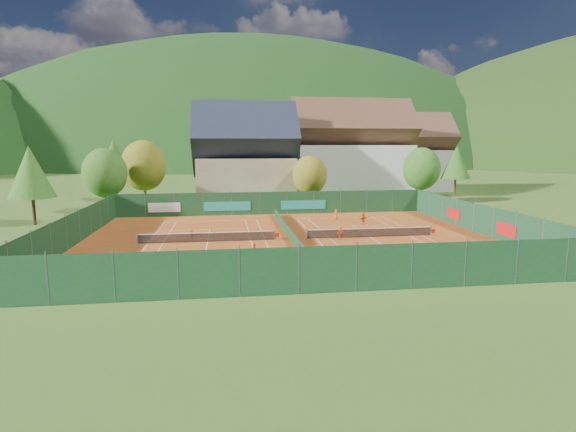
{
  "coord_description": "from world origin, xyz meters",
  "views": [
    {
      "loc": [
        -6.17,
        -42.32,
        9.18
      ],
      "look_at": [
        0.0,
        2.0,
        2.0
      ],
      "focal_mm": 28.0,
      "sensor_mm": 36.0,
      "label": 1
    }
  ],
  "objects_px": {
    "ball_hopper": "(492,259)",
    "player_left_near": "(195,266)",
    "hotel_block_a": "(351,154)",
    "player_right_far_b": "(363,219)",
    "hotel_block_b": "(407,157)",
    "player_left_far": "(192,235)",
    "player_right_near": "(341,233)",
    "player_right_far_a": "(336,214)",
    "chalet": "(245,160)",
    "player_left_mid": "(255,251)"
  },
  "relations": [
    {
      "from": "hotel_block_b",
      "to": "player_left_mid",
      "type": "xyz_separation_m",
      "value": [
        -33.96,
        -50.82,
        -6.0
      ]
    },
    {
      "from": "hotel_block_a",
      "to": "ball_hopper",
      "type": "distance_m",
      "value": 48.17
    },
    {
      "from": "hotel_block_b",
      "to": "player_left_mid",
      "type": "bearing_deg",
      "value": -123.75
    },
    {
      "from": "chalet",
      "to": "ball_hopper",
      "type": "relative_size",
      "value": 20.25
    },
    {
      "from": "hotel_block_b",
      "to": "player_left_far",
      "type": "height_order",
      "value": "hotel_block_b"
    },
    {
      "from": "chalet",
      "to": "player_left_far",
      "type": "distance_m",
      "value": 30.77
    },
    {
      "from": "ball_hopper",
      "to": "player_right_near",
      "type": "relative_size",
      "value": 0.64
    },
    {
      "from": "hotel_block_a",
      "to": "player_right_near",
      "type": "xyz_separation_m",
      "value": [
        -11.21,
        -36.72,
        -6.75
      ]
    },
    {
      "from": "hotel_block_a",
      "to": "player_right_near",
      "type": "bearing_deg",
      "value": -106.97
    },
    {
      "from": "chalet",
      "to": "player_left_near",
      "type": "distance_m",
      "value": 41.68
    },
    {
      "from": "player_left_mid",
      "to": "player_left_far",
      "type": "distance_m",
      "value": 9.22
    },
    {
      "from": "hotel_block_b",
      "to": "player_left_near",
      "type": "distance_m",
      "value": 67.3
    },
    {
      "from": "chalet",
      "to": "hotel_block_a",
      "type": "bearing_deg",
      "value": 17.53
    },
    {
      "from": "player_right_near",
      "to": "player_right_far_a",
      "type": "height_order",
      "value": "player_right_far_a"
    },
    {
      "from": "hotel_block_a",
      "to": "player_left_near",
      "type": "xyz_separation_m",
      "value": [
        -24.48,
        -46.89,
        -6.74
      ]
    },
    {
      "from": "player_left_mid",
      "to": "hotel_block_a",
      "type": "bearing_deg",
      "value": 65.71
    },
    {
      "from": "hotel_block_a",
      "to": "player_right_far_b",
      "type": "height_order",
      "value": "hotel_block_a"
    },
    {
      "from": "player_left_far",
      "to": "player_right_near",
      "type": "relative_size",
      "value": 0.93
    },
    {
      "from": "player_right_far_a",
      "to": "player_right_far_b",
      "type": "xyz_separation_m",
      "value": [
        2.14,
        -4.15,
        0.07
      ]
    },
    {
      "from": "hotel_block_b",
      "to": "player_left_far",
      "type": "bearing_deg",
      "value": -132.27
    },
    {
      "from": "player_left_mid",
      "to": "hotel_block_b",
      "type": "bearing_deg",
      "value": 56.94
    },
    {
      "from": "chalet",
      "to": "player_left_mid",
      "type": "xyz_separation_m",
      "value": [
        -0.96,
        -36.82,
        -6.01
      ]
    },
    {
      "from": "ball_hopper",
      "to": "hotel_block_b",
      "type": "bearing_deg",
      "value": 73.71
    },
    {
      "from": "player_left_near",
      "to": "player_left_mid",
      "type": "distance_m",
      "value": 6.08
    },
    {
      "from": "hotel_block_b",
      "to": "player_right_far_a",
      "type": "bearing_deg",
      "value": -124.53
    },
    {
      "from": "player_left_near",
      "to": "player_left_far",
      "type": "xyz_separation_m",
      "value": [
        -1.03,
        11.43,
        -0.06
      ]
    },
    {
      "from": "ball_hopper",
      "to": "player_left_near",
      "type": "relative_size",
      "value": 0.62
    },
    {
      "from": "player_right_near",
      "to": "player_right_far_b",
      "type": "bearing_deg",
      "value": 42.62
    },
    {
      "from": "ball_hopper",
      "to": "player_left_far",
      "type": "distance_m",
      "value": 26.24
    },
    {
      "from": "hotel_block_a",
      "to": "player_left_far",
      "type": "distance_m",
      "value": 44.21
    },
    {
      "from": "chalet",
      "to": "player_left_mid",
      "type": "bearing_deg",
      "value": -91.5
    },
    {
      "from": "hotel_block_b",
      "to": "player_right_far_b",
      "type": "relative_size",
      "value": 12.23
    },
    {
      "from": "player_left_far",
      "to": "chalet",
      "type": "bearing_deg",
      "value": -108.69
    },
    {
      "from": "hotel_block_b",
      "to": "player_right_far_a",
      "type": "xyz_separation_m",
      "value": [
        -22.78,
        -33.1,
        -5.98
      ]
    },
    {
      "from": "player_left_near",
      "to": "player_left_mid",
      "type": "height_order",
      "value": "player_left_near"
    },
    {
      "from": "player_right_far_b",
      "to": "player_left_near",
      "type": "bearing_deg",
      "value": 15.98
    },
    {
      "from": "hotel_block_b",
      "to": "ball_hopper",
      "type": "xyz_separation_m",
      "value": [
        -16.26,
        -55.63,
        -6.06
      ]
    },
    {
      "from": "player_left_mid",
      "to": "player_right_near",
      "type": "distance_m",
      "value": 10.67
    },
    {
      "from": "player_left_far",
      "to": "player_right_far_a",
      "type": "height_order",
      "value": "player_right_far_a"
    },
    {
      "from": "player_left_far",
      "to": "player_right_far_a",
      "type": "distance_m",
      "value": 19.68
    },
    {
      "from": "chalet",
      "to": "player_left_far",
      "type": "xyz_separation_m",
      "value": [
        -6.51,
        -29.46,
        -6.04
      ]
    },
    {
      "from": "chalet",
      "to": "player_right_far_a",
      "type": "relative_size",
      "value": 12.73
    },
    {
      "from": "ball_hopper",
      "to": "player_right_near",
      "type": "xyz_separation_m",
      "value": [
        -8.95,
        10.91,
        0.07
      ]
    },
    {
      "from": "hotel_block_a",
      "to": "player_right_far_a",
      "type": "distance_m",
      "value": 27.43
    },
    {
      "from": "hotel_block_a",
      "to": "player_right_near",
      "type": "distance_m",
      "value": 38.98
    },
    {
      "from": "player_left_near",
      "to": "player_right_far_a",
      "type": "relative_size",
      "value": 1.02
    },
    {
      "from": "player_right_near",
      "to": "player_left_near",
      "type": "bearing_deg",
      "value": -158.49
    },
    {
      "from": "hotel_block_a",
      "to": "player_right_near",
      "type": "height_order",
      "value": "hotel_block_a"
    },
    {
      "from": "player_right_far_b",
      "to": "chalet",
      "type": "bearing_deg",
      "value": -90.7
    },
    {
      "from": "player_left_near",
      "to": "player_left_far",
      "type": "distance_m",
      "value": 11.47
    }
  ]
}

